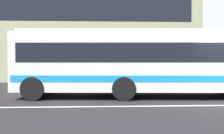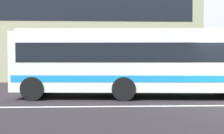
% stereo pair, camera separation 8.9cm
% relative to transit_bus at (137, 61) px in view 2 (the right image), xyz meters
% --- Properties ---
extents(apartment_block_left, '(23.01, 11.52, 9.78)m').
position_rel_transit_bus_xyz_m(apartment_block_left, '(-5.26, 13.29, 3.22)').
color(apartment_block_left, tan).
rests_on(apartment_block_left, ground_plane).
extents(transit_bus, '(11.13, 3.18, 3.03)m').
position_rel_transit_bus_xyz_m(transit_bus, '(0.00, 0.00, 0.00)').
color(transit_bus, beige).
rests_on(transit_bus, ground_plane).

